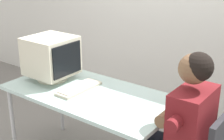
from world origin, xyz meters
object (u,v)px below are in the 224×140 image
Objects in this scene: desk at (90,97)px; person_seated at (178,127)px; keyboard at (79,88)px; crt_monitor at (51,56)px.

desk is 1.17× the size of person_seated.
keyboard is at bearing -178.63° from person_seated.
desk is at bearing -1.50° from crt_monitor.
desk is 3.67× the size of crt_monitor.
crt_monitor is at bearing 175.07° from keyboard.
keyboard is 0.93m from person_seated.
crt_monitor is 1.31m from person_seated.
keyboard is at bearing -169.67° from desk.
crt_monitor is at bearing 178.50° from desk.
person_seated is at bearing -0.39° from crt_monitor.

